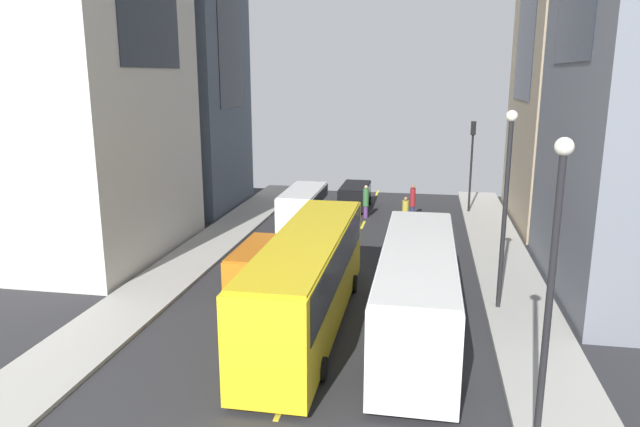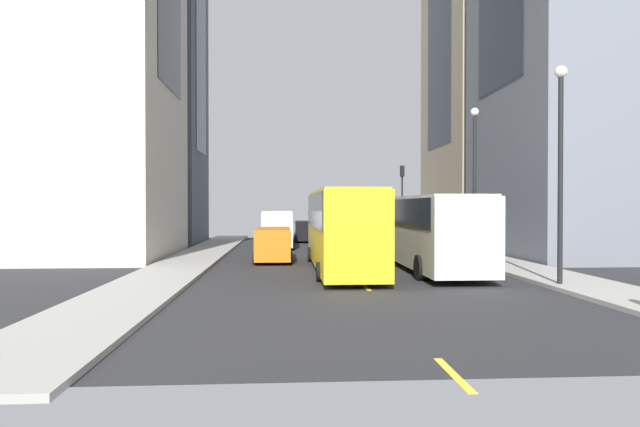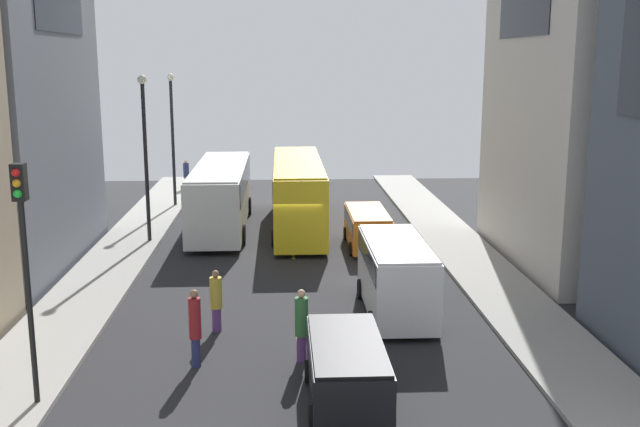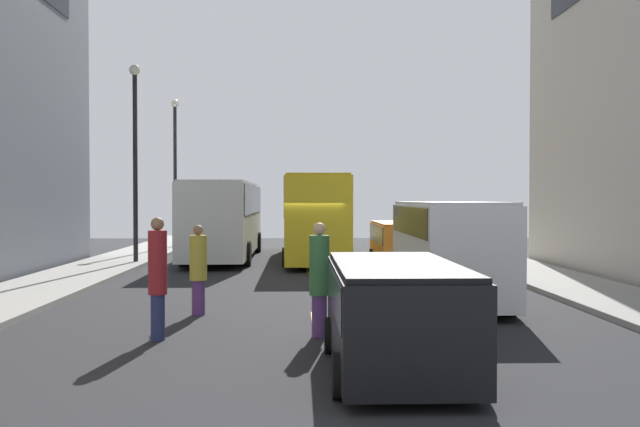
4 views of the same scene
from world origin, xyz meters
TOP-DOWN VIEW (x-y plane):
  - ground_plane at (0.00, 0.00)m, footprint 42.52×42.52m
  - sidewalk_west at (-7.81, 0.00)m, footprint 2.90×44.00m
  - sidewalk_east at (7.81, 0.00)m, footprint 2.90×44.00m
  - lane_stripe_1 at (0.00, -10.50)m, footprint 0.16×2.00m
  - lane_stripe_2 at (0.00, 0.00)m, footprint 0.16×2.00m
  - lane_stripe_3 at (0.00, 10.50)m, footprint 0.16×2.00m
  - lane_stripe_4 at (0.00, 21.00)m, footprint 0.16×2.00m
  - city_bus_white at (-3.65, 5.31)m, footprint 2.80×11.56m
  - streetcar_yellow at (0.35, 5.18)m, footprint 2.70×12.51m
  - delivery_van_white at (3.41, -8.39)m, footprint 2.25×5.74m
  - car_black_0 at (1.11, -15.19)m, footprint 2.06×4.41m
  - car_orange_1 at (3.51, 0.98)m, footprint 1.97×4.78m
  - pedestrian_crossing_near at (-6.92, 17.17)m, footprint 0.38×0.38m
  - pedestrian_walking_far at (-2.65, -9.78)m, footprint 0.40×0.40m
  - pedestrian_waiting_curb at (0.04, -12.41)m, footprint 0.39×0.39m
  - pedestrian_crossing_mid at (-3.00, -12.61)m, footprint 0.35×0.35m
  - traffic_light_near_corner at (-6.77, -14.99)m, footprint 0.32×0.44m
  - streetlamp_near at (-6.87, 11.22)m, footprint 0.44×0.44m
  - streetlamp_far at (-6.87, 2.27)m, footprint 0.44×0.44m

SIDE VIEW (x-z plane):
  - ground_plane at x=0.00m, z-range 0.00..0.00m
  - lane_stripe_1 at x=0.00m, z-range 0.00..0.01m
  - lane_stripe_2 at x=0.00m, z-range 0.00..0.01m
  - lane_stripe_3 at x=0.00m, z-range 0.00..0.01m
  - lane_stripe_4 at x=0.00m, z-range 0.00..0.01m
  - sidewalk_west at x=-7.81m, z-range 0.00..0.15m
  - sidewalk_east at x=7.81m, z-range 0.00..0.15m
  - car_black_0 at x=1.11m, z-range 0.15..1.83m
  - car_orange_1 at x=3.51m, z-range 0.16..1.91m
  - pedestrian_walking_far at x=-2.65m, z-range 0.05..2.11m
  - pedestrian_crossing_near at x=-6.92m, z-range 0.19..2.10m
  - pedestrian_waiting_curb at x=0.04m, z-range 0.06..2.26m
  - pedestrian_crossing_mid at x=-3.00m, z-range 0.08..2.39m
  - delivery_van_white at x=3.41m, z-range 0.22..2.80m
  - city_bus_white at x=-3.65m, z-range 0.33..3.69m
  - streetcar_yellow at x=0.35m, z-range 0.33..3.92m
  - traffic_light_near_corner at x=-6.77m, z-range 1.33..7.44m
  - streetlamp_near at x=-6.87m, z-range 0.97..8.70m
  - streetlamp_far at x=-6.87m, z-range 0.97..8.80m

